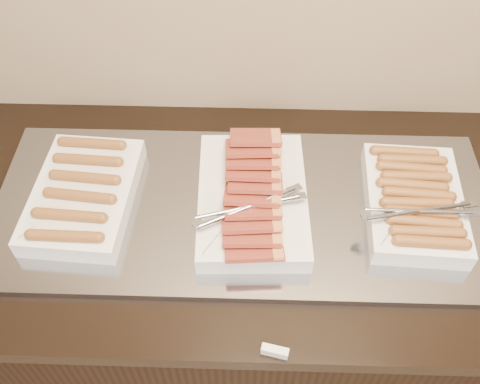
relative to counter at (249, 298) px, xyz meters
name	(u,v)px	position (x,y,z in m)	size (l,w,h in m)	color
counter	(249,298)	(0.00, 0.00, 0.00)	(2.06, 0.76, 0.90)	black
warming_tray	(243,208)	(-0.02, 0.00, 0.46)	(1.20, 0.50, 0.02)	gray
dish_left	(83,194)	(-0.40, 0.00, 0.50)	(0.25, 0.35, 0.07)	white
dish_center	(252,198)	(0.00, 0.00, 0.50)	(0.28, 0.40, 0.10)	white
dish_right	(415,201)	(0.38, 0.00, 0.50)	(0.27, 0.34, 0.08)	white
label_holder	(275,351)	(0.05, -0.36, 0.46)	(0.05, 0.02, 0.02)	white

